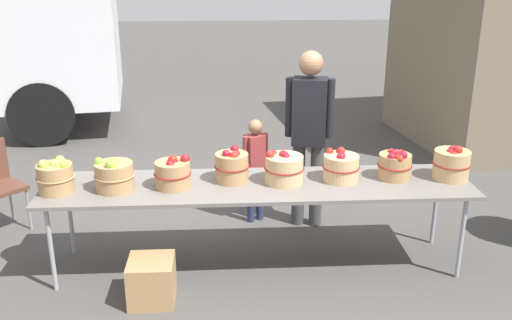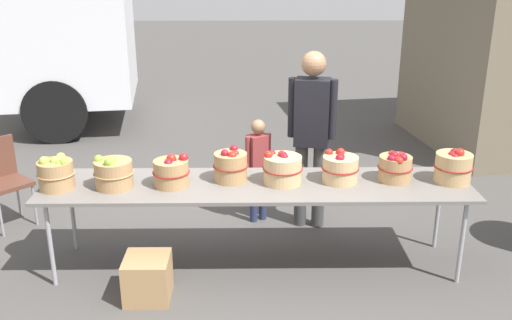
{
  "view_description": "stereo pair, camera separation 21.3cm",
  "coord_description": "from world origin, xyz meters",
  "px_view_note": "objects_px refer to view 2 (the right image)",
  "views": [
    {
      "loc": [
        -0.27,
        -4.31,
        2.5
      ],
      "look_at": [
        0.0,
        0.3,
        0.85
      ],
      "focal_mm": 39.97,
      "sensor_mm": 36.0,
      "label": 1
    },
    {
      "loc": [
        -0.06,
        -4.32,
        2.5
      ],
      "look_at": [
        0.0,
        0.3,
        0.85
      ],
      "focal_mm": 39.97,
      "sensor_mm": 36.0,
      "label": 2
    }
  ],
  "objects_px": {
    "folding_chair": "(2,175)",
    "apple_basket_red_2": "(282,169)",
    "apple_basket_red_0": "(171,172)",
    "apple_basket_red_5": "(453,167)",
    "child_customer": "(258,162)",
    "apple_basket_green_1": "(113,173)",
    "apple_basket_red_1": "(231,166)",
    "apple_basket_red_4": "(395,167)",
    "vendor_adult": "(312,127)",
    "produce_crate": "(148,278)",
    "apple_basket_green_0": "(56,173)",
    "apple_basket_red_3": "(340,168)",
    "market_table": "(256,187)"
  },
  "relations": [
    {
      "from": "child_customer",
      "to": "produce_crate",
      "type": "height_order",
      "value": "child_customer"
    },
    {
      "from": "market_table",
      "to": "vendor_adult",
      "type": "bearing_deg",
      "value": 55.72
    },
    {
      "from": "apple_basket_red_5",
      "to": "child_customer",
      "type": "distance_m",
      "value": 1.82
    },
    {
      "from": "apple_basket_green_0",
      "to": "vendor_adult",
      "type": "xyz_separation_m",
      "value": [
        2.12,
        0.84,
        0.13
      ]
    },
    {
      "from": "apple_basket_red_3",
      "to": "child_customer",
      "type": "height_order",
      "value": "child_customer"
    },
    {
      "from": "apple_basket_red_0",
      "to": "apple_basket_green_1",
      "type": "bearing_deg",
      "value": -176.43
    },
    {
      "from": "apple_basket_red_1",
      "to": "folding_chair",
      "type": "xyz_separation_m",
      "value": [
        -2.24,
        0.77,
        -0.37
      ]
    },
    {
      "from": "apple_basket_green_1",
      "to": "apple_basket_red_0",
      "type": "bearing_deg",
      "value": 3.57
    },
    {
      "from": "apple_basket_red_4",
      "to": "apple_basket_red_3",
      "type": "bearing_deg",
      "value": -178.09
    },
    {
      "from": "apple_basket_red_5",
      "to": "vendor_adult",
      "type": "distance_m",
      "value": 1.33
    },
    {
      "from": "apple_basket_red_3",
      "to": "folding_chair",
      "type": "bearing_deg",
      "value": 165.69
    },
    {
      "from": "apple_basket_green_0",
      "to": "folding_chair",
      "type": "relative_size",
      "value": 0.35
    },
    {
      "from": "apple_basket_red_1",
      "to": "child_customer",
      "type": "relative_size",
      "value": 0.28
    },
    {
      "from": "apple_basket_green_0",
      "to": "apple_basket_red_0",
      "type": "distance_m",
      "value": 0.91
    },
    {
      "from": "apple_basket_green_1",
      "to": "apple_basket_red_1",
      "type": "xyz_separation_m",
      "value": [
        0.94,
        0.14,
        0.01
      ]
    },
    {
      "from": "apple_basket_red_0",
      "to": "vendor_adult",
      "type": "distance_m",
      "value": 1.46
    },
    {
      "from": "apple_basket_red_5",
      "to": "produce_crate",
      "type": "relative_size",
      "value": 0.91
    },
    {
      "from": "market_table",
      "to": "apple_basket_red_4",
      "type": "height_order",
      "value": "apple_basket_red_4"
    },
    {
      "from": "vendor_adult",
      "to": "produce_crate",
      "type": "distance_m",
      "value": 2.04
    },
    {
      "from": "apple_basket_red_2",
      "to": "vendor_adult",
      "type": "distance_m",
      "value": 0.83
    },
    {
      "from": "market_table",
      "to": "apple_basket_red_5",
      "type": "bearing_deg",
      "value": 0.8
    },
    {
      "from": "market_table",
      "to": "folding_chair",
      "type": "bearing_deg",
      "value": 161.01
    },
    {
      "from": "apple_basket_red_4",
      "to": "vendor_adult",
      "type": "relative_size",
      "value": 0.17
    },
    {
      "from": "produce_crate",
      "to": "market_table",
      "type": "bearing_deg",
      "value": 30.23
    },
    {
      "from": "apple_basket_red_0",
      "to": "apple_basket_red_3",
      "type": "bearing_deg",
      "value": 3.01
    },
    {
      "from": "apple_basket_green_1",
      "to": "apple_basket_red_1",
      "type": "height_order",
      "value": "apple_basket_red_1"
    },
    {
      "from": "apple_basket_red_0",
      "to": "apple_basket_red_4",
      "type": "relative_size",
      "value": 1.05
    },
    {
      "from": "apple_basket_green_1",
      "to": "apple_basket_red_4",
      "type": "bearing_deg",
      "value": 2.9
    },
    {
      "from": "apple_basket_red_2",
      "to": "child_customer",
      "type": "xyz_separation_m",
      "value": [
        -0.18,
        0.86,
        -0.26
      ]
    },
    {
      "from": "apple_basket_red_3",
      "to": "produce_crate",
      "type": "relative_size",
      "value": 0.9
    },
    {
      "from": "apple_basket_red_2",
      "to": "vendor_adult",
      "type": "xyz_separation_m",
      "value": [
        0.31,
        0.75,
        0.13
      ]
    },
    {
      "from": "apple_basket_red_0",
      "to": "apple_basket_red_2",
      "type": "height_order",
      "value": "apple_basket_red_2"
    },
    {
      "from": "child_customer",
      "to": "apple_basket_red_0",
      "type": "bearing_deg",
      "value": 23.66
    },
    {
      "from": "folding_chair",
      "to": "apple_basket_red_4",
      "type": "bearing_deg",
      "value": -59.47
    },
    {
      "from": "market_table",
      "to": "apple_basket_red_1",
      "type": "relative_size",
      "value": 11.94
    },
    {
      "from": "apple_basket_green_0",
      "to": "apple_basket_red_3",
      "type": "relative_size",
      "value": 0.96
    },
    {
      "from": "apple_basket_red_0",
      "to": "apple_basket_red_2",
      "type": "xyz_separation_m",
      "value": [
        0.9,
        0.05,
        0.01
      ]
    },
    {
      "from": "apple_basket_red_2",
      "to": "market_table",
      "type": "bearing_deg",
      "value": -174.71
    },
    {
      "from": "vendor_adult",
      "to": "child_customer",
      "type": "relative_size",
      "value": 1.63
    },
    {
      "from": "apple_basket_red_5",
      "to": "apple_basket_red_3",
      "type": "bearing_deg",
      "value": 178.69
    },
    {
      "from": "apple_basket_red_4",
      "to": "child_customer",
      "type": "bearing_deg",
      "value": 143.53
    },
    {
      "from": "market_table",
      "to": "produce_crate",
      "type": "xyz_separation_m",
      "value": [
        -0.84,
        -0.49,
        -0.55
      ]
    },
    {
      "from": "apple_basket_red_0",
      "to": "apple_basket_red_5",
      "type": "height_order",
      "value": "apple_basket_red_5"
    },
    {
      "from": "apple_basket_red_1",
      "to": "apple_basket_green_1",
      "type": "bearing_deg",
      "value": -171.77
    },
    {
      "from": "apple_basket_red_4",
      "to": "apple_basket_red_0",
      "type": "bearing_deg",
      "value": -177.27
    },
    {
      "from": "apple_basket_green_1",
      "to": "folding_chair",
      "type": "distance_m",
      "value": 1.63
    },
    {
      "from": "folding_chair",
      "to": "apple_basket_red_2",
      "type": "bearing_deg",
      "value": -64.35
    },
    {
      "from": "apple_basket_red_0",
      "to": "apple_basket_red_1",
      "type": "bearing_deg",
      "value": 12.64
    },
    {
      "from": "market_table",
      "to": "child_customer",
      "type": "distance_m",
      "value": 0.89
    },
    {
      "from": "apple_basket_green_0",
      "to": "apple_basket_red_5",
      "type": "relative_size",
      "value": 0.95
    }
  ]
}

